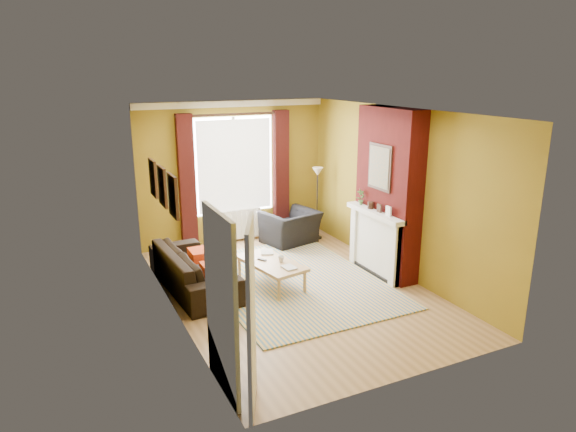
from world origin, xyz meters
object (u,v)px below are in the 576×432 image
(armchair, at_px, (291,227))
(coffee_table, at_px, (271,264))
(wicker_stool, at_px, (281,235))
(floor_lamp, at_px, (317,183))
(sofa, at_px, (194,268))

(armchair, xyz_separation_m, coffee_table, (-1.21, -1.77, 0.04))
(armchair, relative_size, wicker_stool, 2.25)
(coffee_table, distance_m, floor_lamp, 2.70)
(sofa, distance_m, floor_lamp, 3.37)
(armchair, height_order, floor_lamp, floor_lamp)
(coffee_table, xyz_separation_m, wicker_stool, (0.96, 1.67, -0.15))
(sofa, height_order, wicker_stool, sofa)
(armchair, distance_m, wicker_stool, 0.28)
(coffee_table, xyz_separation_m, floor_lamp, (1.83, 1.81, 0.80))
(sofa, distance_m, wicker_stool, 2.42)
(wicker_stool, bearing_deg, floor_lamp, 9.31)
(sofa, bearing_deg, coffee_table, -116.16)
(sofa, relative_size, coffee_table, 1.64)
(armchair, relative_size, floor_lamp, 0.68)
(sofa, height_order, floor_lamp, floor_lamp)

